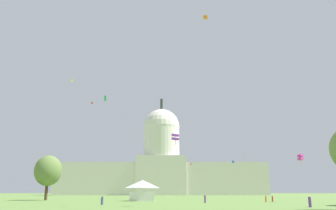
{
  "coord_description": "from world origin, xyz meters",
  "views": [
    {
      "loc": [
        3.1,
        -27.98,
        2.46
      ],
      "look_at": [
        3.72,
        94.22,
        33.91
      ],
      "focal_mm": 35.88,
      "sensor_mm": 36.0,
      "label": 1
    }
  ],
  "objects_px": {
    "kite_white_mid": "(85,133)",
    "kite_blue_low": "(233,162)",
    "capitol_building": "(161,167)",
    "kite_red_high": "(92,103)",
    "kite_magenta_low": "(301,157)",
    "person_denim_front_right": "(102,201)",
    "kite_violet_low": "(175,137)",
    "kite_orange_mid": "(205,17)",
    "kite_pink_low": "(191,165)",
    "kite_lime_low": "(245,158)",
    "kite_green_mid": "(105,98)",
    "person_purple_aisle_center": "(205,199)",
    "kite_yellow_high": "(72,81)",
    "event_tent": "(142,190)",
    "kite_gold_high": "(200,112)",
    "person_orange_edge_east": "(266,199)",
    "person_purple_back_right": "(310,202)",
    "person_red_near_tree_west": "(272,199)"
  },
  "relations": [
    {
      "from": "event_tent",
      "to": "person_purple_back_right",
      "type": "distance_m",
      "value": 46.51
    },
    {
      "from": "person_purple_aisle_center",
      "to": "person_purple_back_right",
      "type": "height_order",
      "value": "person_purple_aisle_center"
    },
    {
      "from": "kite_green_mid",
      "to": "kite_gold_high",
      "type": "distance_m",
      "value": 128.07
    },
    {
      "from": "kite_lime_low",
      "to": "kite_green_mid",
      "type": "distance_m",
      "value": 84.56
    },
    {
      "from": "person_orange_edge_east",
      "to": "kite_gold_high",
      "type": "height_order",
      "value": "kite_gold_high"
    },
    {
      "from": "kite_pink_low",
      "to": "kite_magenta_low",
      "type": "relative_size",
      "value": 1.27
    },
    {
      "from": "person_purple_back_right",
      "to": "event_tent",
      "type": "bearing_deg",
      "value": 77.43
    },
    {
      "from": "capitol_building",
      "to": "kite_red_high",
      "type": "relative_size",
      "value": 131.7
    },
    {
      "from": "kite_blue_low",
      "to": "kite_orange_mid",
      "type": "height_order",
      "value": "kite_orange_mid"
    },
    {
      "from": "kite_yellow_high",
      "to": "kite_pink_low",
      "type": "bearing_deg",
      "value": -111.42
    },
    {
      "from": "kite_white_mid",
      "to": "kite_blue_low",
      "type": "height_order",
      "value": "kite_white_mid"
    },
    {
      "from": "capitol_building",
      "to": "kite_gold_high",
      "type": "xyz_separation_m",
      "value": [
        23.74,
        -25.73,
        30.71
      ]
    },
    {
      "from": "kite_white_mid",
      "to": "kite_blue_low",
      "type": "relative_size",
      "value": 1.36
    },
    {
      "from": "person_orange_edge_east",
      "to": "kite_orange_mid",
      "type": "bearing_deg",
      "value": 172.99
    },
    {
      "from": "kite_pink_low",
      "to": "kite_magenta_low",
      "type": "xyz_separation_m",
      "value": [
        19.27,
        -95.53,
        -5.47
      ]
    },
    {
      "from": "event_tent",
      "to": "person_purple_aisle_center",
      "type": "bearing_deg",
      "value": -47.94
    },
    {
      "from": "person_orange_edge_east",
      "to": "person_red_near_tree_west",
      "type": "height_order",
      "value": "person_red_near_tree_west"
    },
    {
      "from": "event_tent",
      "to": "kite_lime_low",
      "type": "xyz_separation_m",
      "value": [
        39.98,
        53.18,
        13.48
      ]
    },
    {
      "from": "kite_blue_low",
      "to": "event_tent",
      "type": "bearing_deg",
      "value": -120.0
    },
    {
      "from": "person_purple_back_right",
      "to": "person_red_near_tree_west",
      "type": "bearing_deg",
      "value": 32.64
    },
    {
      "from": "person_purple_aisle_center",
      "to": "kite_orange_mid",
      "type": "distance_m",
      "value": 38.4
    },
    {
      "from": "kite_gold_high",
      "to": "kite_blue_low",
      "type": "bearing_deg",
      "value": 102.52
    },
    {
      "from": "person_purple_aisle_center",
      "to": "kite_red_high",
      "type": "bearing_deg",
      "value": 105.74
    },
    {
      "from": "kite_orange_mid",
      "to": "capitol_building",
      "type": "bearing_deg",
      "value": -97.44
    },
    {
      "from": "kite_pink_low",
      "to": "kite_yellow_high",
      "type": "bearing_deg",
      "value": -101.63
    },
    {
      "from": "person_denim_front_right",
      "to": "kite_orange_mid",
      "type": "height_order",
      "value": "kite_orange_mid"
    },
    {
      "from": "person_orange_edge_east",
      "to": "kite_red_high",
      "type": "xyz_separation_m",
      "value": [
        -62.14,
        89.8,
        46.67
      ]
    },
    {
      "from": "person_denim_front_right",
      "to": "kite_orange_mid",
      "type": "bearing_deg",
      "value": -51.29
    },
    {
      "from": "kite_red_high",
      "to": "kite_orange_mid",
      "type": "bearing_deg",
      "value": 10.16
    },
    {
      "from": "person_denim_front_right",
      "to": "kite_blue_low",
      "type": "relative_size",
      "value": 1.76
    },
    {
      "from": "person_purple_back_right",
      "to": "kite_gold_high",
      "type": "relative_size",
      "value": 1.06
    },
    {
      "from": "person_denim_front_right",
      "to": "kite_orange_mid",
      "type": "distance_m",
      "value": 39.49
    },
    {
      "from": "kite_blue_low",
      "to": "kite_pink_low",
      "type": "bearing_deg",
      "value": 118.53
    },
    {
      "from": "kite_lime_low",
      "to": "kite_pink_low",
      "type": "relative_size",
      "value": 0.77
    },
    {
      "from": "event_tent",
      "to": "person_orange_edge_east",
      "type": "xyz_separation_m",
      "value": [
        29.48,
        -10.59,
        -2.02
      ]
    },
    {
      "from": "capitol_building",
      "to": "kite_red_high",
      "type": "xyz_separation_m",
      "value": [
        -35.75,
        -51.03,
        29.69
      ]
    },
    {
      "from": "person_red_near_tree_west",
      "to": "kite_blue_low",
      "type": "relative_size",
      "value": 1.65
    },
    {
      "from": "kite_lime_low",
      "to": "capitol_building",
      "type": "bearing_deg",
      "value": 74.06
    },
    {
      "from": "person_purple_back_right",
      "to": "kite_red_high",
      "type": "xyz_separation_m",
      "value": [
        -61.66,
        115.52,
        46.56
      ]
    },
    {
      "from": "person_red_near_tree_west",
      "to": "kite_white_mid",
      "type": "bearing_deg",
      "value": 57.05
    },
    {
      "from": "kite_blue_low",
      "to": "capitol_building",
      "type": "bearing_deg",
      "value": 122.74
    },
    {
      "from": "person_purple_back_right",
      "to": "kite_lime_low",
      "type": "height_order",
      "value": "kite_lime_low"
    },
    {
      "from": "event_tent",
      "to": "kite_violet_low",
      "type": "height_order",
      "value": "kite_violet_low"
    },
    {
      "from": "kite_violet_low",
      "to": "kite_gold_high",
      "type": "distance_m",
      "value": 142.91
    },
    {
      "from": "capitol_building",
      "to": "kite_magenta_low",
      "type": "height_order",
      "value": "capitol_building"
    },
    {
      "from": "capitol_building",
      "to": "kite_blue_low",
      "type": "relative_size",
      "value": 145.27
    },
    {
      "from": "person_purple_aisle_center",
      "to": "kite_lime_low",
      "type": "relative_size",
      "value": 0.71
    },
    {
      "from": "person_purple_aisle_center",
      "to": "person_red_near_tree_west",
      "type": "height_order",
      "value": "person_purple_aisle_center"
    },
    {
      "from": "kite_yellow_high",
      "to": "person_orange_edge_east",
      "type": "bearing_deg",
      "value": 174.36
    },
    {
      "from": "kite_violet_low",
      "to": "kite_orange_mid",
      "type": "relative_size",
      "value": 3.59
    }
  ]
}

